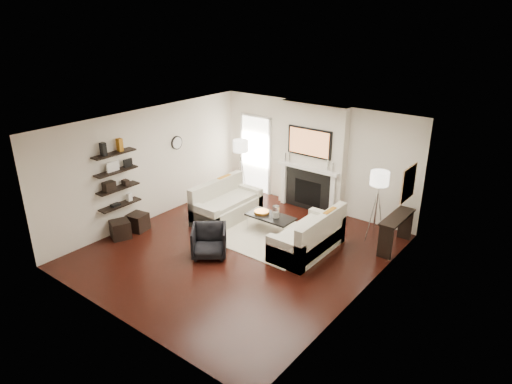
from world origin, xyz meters
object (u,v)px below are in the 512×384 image
Objects in this scene: lamp_left_shade at (241,146)px; coffee_table at (270,217)px; loveseat_right_base at (307,242)px; lamp_right_shade at (380,178)px; loveseat_left_base at (227,211)px; armchair at (209,240)px; ottoman_near at (138,222)px.

coffee_table is at bearing -33.28° from lamp_left_shade.
loveseat_right_base is 4.50× the size of lamp_right_shade.
loveseat_left_base is at bearing -178.50° from coffee_table.
coffee_table is 1.54× the size of armchair.
lamp_left_shade is (-3.01, 1.47, 1.24)m from loveseat_right_base.
loveseat_left_base is 4.50× the size of lamp_left_shade.
loveseat_right_base is at bearing -26.01° from lamp_left_shade.
armchair is at bearing -62.29° from lamp_left_shade.
ottoman_near is (-4.52, -2.92, -1.25)m from lamp_right_shade.
loveseat_right_base and coffee_table have the same top height.
ottoman_near is at bearing -101.63° from lamp_left_shade.
coffee_table is at bearing 1.50° from loveseat_left_base.
loveseat_left_base is 1.00× the size of loveseat_right_base.
loveseat_left_base is 2.53× the size of armchair.
ottoman_near is (-1.22, -1.74, -0.01)m from loveseat_left_base.
lamp_right_shade is (3.90, -0.09, 0.00)m from lamp_left_shade.
lamp_left_shade is 3.90m from lamp_right_shade.
ottoman_near is at bearing -147.09° from lamp_right_shade.
loveseat_left_base is 1.64× the size of coffee_table.
loveseat_right_base is 2.53× the size of armchair.
armchair is 3.82m from lamp_right_shade.
loveseat_left_base is at bearing 175.32° from loveseat_right_base.
loveseat_left_base is 1.83m from armchair.
coffee_table is 1.67m from armchair.
lamp_right_shade reaches higher than ottoman_near.
armchair is at bearing -60.43° from loveseat_left_base.
coffee_table is at bearing -150.25° from lamp_right_shade.
armchair is 3.41m from lamp_left_shade.
loveseat_left_base is 4.50× the size of lamp_right_shade.
armchair is 2.13m from ottoman_near.
loveseat_right_base is 1.16m from coffee_table.
armchair reaches higher than ottoman_near.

